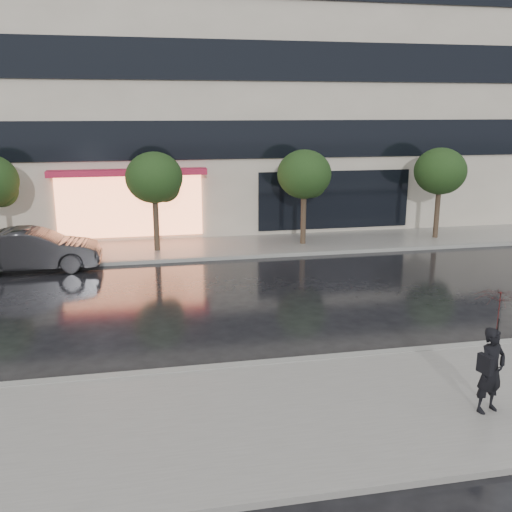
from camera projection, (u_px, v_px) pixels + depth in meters
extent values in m
plane|color=black|center=(296.00, 346.00, 13.75)|extent=(120.00, 120.00, 0.00)
cube|color=slate|center=(342.00, 412.00, 10.65)|extent=(60.00, 4.50, 0.12)
cube|color=slate|center=(231.00, 247.00, 23.47)|extent=(60.00, 3.50, 0.12)
cube|color=gray|center=(308.00, 361.00, 12.78)|extent=(60.00, 0.25, 0.14)
cube|color=gray|center=(238.00, 257.00, 21.81)|extent=(60.00, 0.25, 0.14)
cube|color=#BEB3A1|center=(205.00, 38.00, 28.60)|extent=(30.00, 12.00, 18.00)
cube|color=black|center=(224.00, 140.00, 24.02)|extent=(28.00, 0.12, 1.60)
cube|color=black|center=(223.00, 60.00, 23.22)|extent=(28.00, 0.12, 1.60)
cube|color=#FF8C59|center=(130.00, 206.00, 23.91)|extent=(6.00, 0.10, 2.60)
cube|color=#AD1A3A|center=(128.00, 172.00, 23.24)|extent=(6.40, 0.70, 0.25)
cube|color=black|center=(334.00, 200.00, 25.64)|extent=(7.00, 0.10, 2.60)
sphere|color=black|center=(2.00, 191.00, 21.16)|extent=(1.20, 1.20, 1.20)
cylinder|color=#33261C|center=(156.00, 226.00, 22.40)|extent=(0.22, 0.22, 2.20)
ellipsoid|color=black|center=(154.00, 178.00, 21.93)|extent=(2.20, 2.20, 1.98)
sphere|color=black|center=(165.00, 187.00, 22.30)|extent=(1.20, 1.20, 1.20)
cylinder|color=#33261C|center=(303.00, 220.00, 23.54)|extent=(0.22, 0.22, 2.20)
ellipsoid|color=black|center=(304.00, 174.00, 23.07)|extent=(2.20, 2.20, 1.98)
sphere|color=black|center=(312.00, 183.00, 23.43)|extent=(1.20, 1.20, 1.20)
cylinder|color=#33261C|center=(437.00, 215.00, 24.68)|extent=(0.22, 0.22, 2.20)
ellipsoid|color=black|center=(440.00, 171.00, 24.21)|extent=(2.20, 2.20, 1.98)
sphere|color=black|center=(446.00, 180.00, 24.57)|extent=(1.20, 1.20, 1.20)
imported|color=black|center=(34.00, 250.00, 20.06)|extent=(4.55, 1.62, 1.49)
imported|color=black|center=(491.00, 370.00, 10.38)|extent=(0.67, 0.53, 1.62)
imported|color=#350A09|center=(500.00, 314.00, 10.13)|extent=(1.19, 1.20, 0.88)
cylinder|color=black|center=(497.00, 339.00, 10.25)|extent=(0.02, 0.02, 0.81)
cube|color=black|center=(485.00, 364.00, 10.18)|extent=(0.19, 0.32, 0.35)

